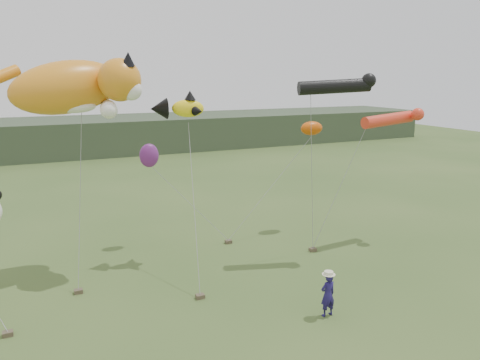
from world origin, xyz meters
name	(u,v)px	position (x,y,z in m)	size (l,w,h in m)	color
ground	(278,323)	(0.00, 0.00, 0.00)	(120.00, 120.00, 0.00)	#385123
headland	(73,137)	(-3.11, 44.69, 1.92)	(90.00, 13.00, 4.00)	#2D3D28
festival_attendant	(328,295)	(1.99, -0.29, 0.87)	(0.64, 0.42, 1.75)	#1D1551
sandbag_anchors	(180,277)	(-2.20, 5.28, 0.09)	(14.84, 5.83, 0.18)	brown
cat_kite	(79,86)	(-5.69, 8.32, 8.63)	(6.80, 3.84, 3.07)	orange
fish_kite	(177,108)	(-1.31, 7.87, 7.58)	(2.62, 1.76, 1.35)	yellow
tube_kites	(368,102)	(7.97, 5.28, 7.76)	(7.93, 2.30, 2.87)	black
misc_kites	(236,141)	(2.62, 9.84, 5.51)	(10.67, 1.86, 2.17)	#CB4D07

